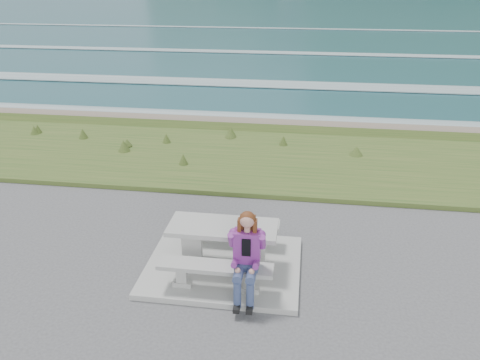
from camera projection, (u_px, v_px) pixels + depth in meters
The scene contains 8 objects.
concrete_slab at pixel (224, 266), 8.02m from camera, with size 2.60×2.10×0.10m, color gray.
picnic_table at pixel (223, 234), 7.76m from camera, with size 1.80×0.75×0.75m.
bench_landward at pixel (215, 270), 7.23m from camera, with size 1.80×0.35×0.45m.
bench_seaward at pixel (230, 225), 8.49m from camera, with size 1.80×0.35×0.45m.
grass_verge at pixel (256, 161), 12.55m from camera, with size 160.00×4.50×0.22m, color #30511E.
shore_drop at pixel (266, 128), 15.17m from camera, with size 160.00×0.80×2.20m, color #6B5E50.
ocean at pixel (289, 74), 31.40m from camera, with size 1600.00×1600.00×0.09m.
seated_woman at pixel (246, 269), 6.97m from camera, with size 0.40×0.70×1.40m.
Camera 1 is at (1.23, -6.60, 4.69)m, focal length 35.00 mm.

